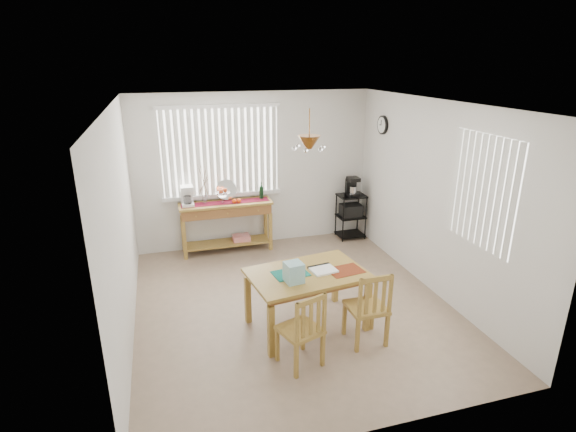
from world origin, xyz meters
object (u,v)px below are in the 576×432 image
object	(u,v)px
dining_table	(307,279)
sideboard	(227,215)
cart_items	(352,187)
chair_left	(302,330)
wire_cart	(351,212)
chair_right	(368,308)

from	to	relation	value
dining_table	sideboard	bearing A→B (deg)	102.25
cart_items	chair_left	world-z (taller)	cart_items
sideboard	wire_cart	distance (m)	2.24
chair_left	sideboard	bearing A→B (deg)	94.78
dining_table	chair_right	distance (m)	0.78
dining_table	chair_left	world-z (taller)	chair_left
wire_cart	chair_right	bearing A→B (deg)	-110.38
chair_right	chair_left	bearing A→B (deg)	-167.54
sideboard	chair_left	bearing A→B (deg)	-85.22
sideboard	cart_items	bearing A→B (deg)	-0.21
chair_left	chair_right	size ratio (longest dim) A/B	0.96
wire_cart	chair_right	world-z (taller)	chair_right
cart_items	dining_table	xyz separation A→B (m)	(-1.68, -2.54, -0.32)
cart_items	dining_table	size ratio (longest dim) A/B	0.23
dining_table	chair_right	size ratio (longest dim) A/B	1.60
wire_cart	chair_right	size ratio (longest dim) A/B	0.88
wire_cart	sideboard	bearing A→B (deg)	179.57
dining_table	chair_left	distance (m)	0.78
dining_table	chair_right	world-z (taller)	chair_right
sideboard	wire_cart	xyz separation A→B (m)	(2.23, -0.02, -0.16)
wire_cart	dining_table	distance (m)	3.04
sideboard	dining_table	bearing A→B (deg)	-77.75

